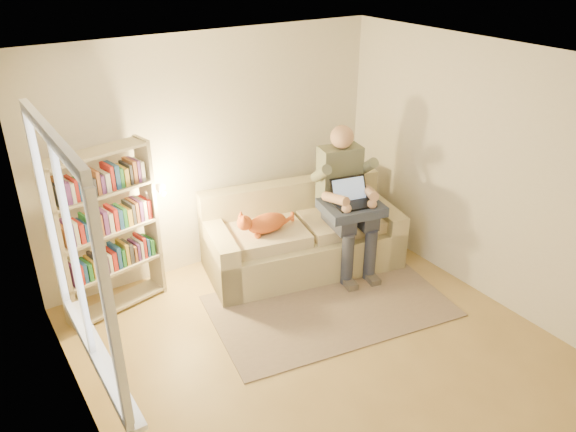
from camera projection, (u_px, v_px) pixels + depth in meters
floor at (334, 362)px, 5.04m from camera, size 4.50×4.50×0.00m
ceiling at (348, 71)px, 3.88m from camera, size 4.00×4.50×0.02m
wall_left at (85, 320)px, 3.48m from camera, size 0.02×4.50×2.60m
wall_right at (503, 182)px, 5.44m from camera, size 0.02×4.50×2.60m
wall_back at (214, 153)px, 6.14m from camera, size 4.00×0.02×2.60m
window at (83, 292)px, 3.62m from camera, size 0.12×1.52×1.69m
sofa at (301, 239)px, 6.40m from camera, size 2.31×1.40×0.92m
person at (345, 193)px, 6.15m from camera, size 0.59×0.81×1.63m
cat at (261, 224)px, 5.96m from camera, size 0.70×0.33×0.25m
blanket at (357, 207)px, 6.08m from camera, size 0.73×0.64×0.10m
laptop at (358, 197)px, 6.04m from camera, size 0.47×0.43×0.34m
bookshelf at (106, 225)px, 5.38m from camera, size 1.17×0.46×1.71m
rug at (330, 306)px, 5.80m from camera, size 2.59×1.78×0.01m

